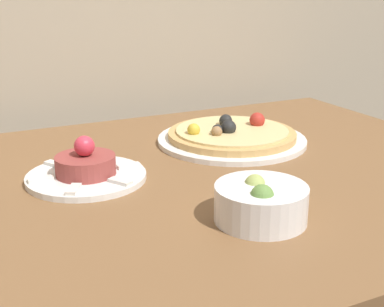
# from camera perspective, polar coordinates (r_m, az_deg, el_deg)

# --- Properties ---
(dining_table) EXTENTS (1.23, 0.83, 0.77)m
(dining_table) POSITION_cam_1_polar(r_m,az_deg,el_deg) (0.94, -2.36, -8.77)
(dining_table) COLOR brown
(dining_table) RESTS_ON ground_plane
(pizza_plate) EXTENTS (0.30, 0.30, 0.05)m
(pizza_plate) POSITION_cam_1_polar(r_m,az_deg,el_deg) (1.10, 4.26, 1.89)
(pizza_plate) COLOR white
(pizza_plate) RESTS_ON dining_table
(tartare_plate) EXTENTS (0.20, 0.20, 0.08)m
(tartare_plate) POSITION_cam_1_polar(r_m,az_deg,el_deg) (0.91, -11.25, -1.77)
(tartare_plate) COLOR white
(tartare_plate) RESTS_ON dining_table
(small_bowl) EXTENTS (0.13, 0.13, 0.06)m
(small_bowl) POSITION_cam_1_polar(r_m,az_deg,el_deg) (0.75, 7.33, -5.18)
(small_bowl) COLOR white
(small_bowl) RESTS_ON dining_table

